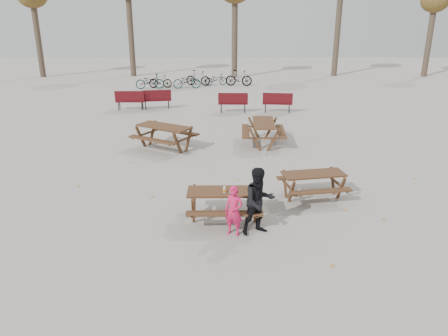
{
  "coord_description": "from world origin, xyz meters",
  "views": [
    {
      "loc": [
        -0.09,
        -9.77,
        4.89
      ],
      "look_at": [
        0.0,
        1.0,
        1.0
      ],
      "focal_mm": 35.0,
      "sensor_mm": 36.0,
      "label": 1
    }
  ],
  "objects_px": {
    "child": "(234,211)",
    "food_tray": "(233,191)",
    "picnic_table_far": "(263,133)",
    "adult": "(259,201)",
    "picnic_table_east": "(313,186)",
    "main_picnic_table": "(224,198)",
    "picnic_table_north": "(164,137)",
    "soda_bottle": "(225,190)"
  },
  "relations": [
    {
      "from": "adult",
      "to": "child",
      "type": "bearing_deg",
      "value": 163.81
    },
    {
      "from": "adult",
      "to": "picnic_table_far",
      "type": "xyz_separation_m",
      "value": [
        0.78,
        7.2,
        -0.36
      ]
    },
    {
      "from": "child",
      "to": "picnic_table_east",
      "type": "bearing_deg",
      "value": 64.7
    },
    {
      "from": "picnic_table_east",
      "to": "picnic_table_far",
      "type": "bearing_deg",
      "value": 89.59
    },
    {
      "from": "main_picnic_table",
      "to": "picnic_table_north",
      "type": "xyz_separation_m",
      "value": [
        -2.18,
        5.93,
        -0.14
      ]
    },
    {
      "from": "picnic_table_north",
      "to": "picnic_table_east",
      "type": "bearing_deg",
      "value": -13.55
    },
    {
      "from": "soda_bottle",
      "to": "picnic_table_north",
      "type": "bearing_deg",
      "value": 109.83
    },
    {
      "from": "food_tray",
      "to": "child",
      "type": "bearing_deg",
      "value": -90.33
    },
    {
      "from": "child",
      "to": "picnic_table_far",
      "type": "xyz_separation_m",
      "value": [
        1.36,
        7.26,
        -0.15
      ]
    },
    {
      "from": "food_tray",
      "to": "picnic_table_far",
      "type": "bearing_deg",
      "value": 78.4
    },
    {
      "from": "food_tray",
      "to": "soda_bottle",
      "type": "xyz_separation_m",
      "value": [
        -0.21,
        -0.05,
        0.05
      ]
    },
    {
      "from": "picnic_table_east",
      "to": "picnic_table_north",
      "type": "bearing_deg",
      "value": 125.05
    },
    {
      "from": "adult",
      "to": "picnic_table_east",
      "type": "relative_size",
      "value": 0.95
    },
    {
      "from": "soda_bottle",
      "to": "picnic_table_east",
      "type": "distance_m",
      "value": 2.88
    },
    {
      "from": "main_picnic_table",
      "to": "picnic_table_north",
      "type": "distance_m",
      "value": 6.32
    },
    {
      "from": "main_picnic_table",
      "to": "picnic_table_far",
      "type": "height_order",
      "value": "picnic_table_far"
    },
    {
      "from": "picnic_table_east",
      "to": "picnic_table_north",
      "type": "relative_size",
      "value": 0.82
    },
    {
      "from": "main_picnic_table",
      "to": "food_tray",
      "type": "relative_size",
      "value": 10.0
    },
    {
      "from": "food_tray",
      "to": "picnic_table_north",
      "type": "relative_size",
      "value": 0.09
    },
    {
      "from": "child",
      "to": "food_tray",
      "type": "bearing_deg",
      "value": 111.47
    },
    {
      "from": "main_picnic_table",
      "to": "picnic_table_east",
      "type": "distance_m",
      "value": 2.79
    },
    {
      "from": "food_tray",
      "to": "picnic_table_far",
      "type": "xyz_separation_m",
      "value": [
        1.35,
        6.58,
        -0.35
      ]
    },
    {
      "from": "picnic_table_far",
      "to": "main_picnic_table",
      "type": "bearing_deg",
      "value": 169.15
    },
    {
      "from": "food_tray",
      "to": "picnic_table_north",
      "type": "height_order",
      "value": "picnic_table_north"
    },
    {
      "from": "food_tray",
      "to": "picnic_table_north",
      "type": "xyz_separation_m",
      "value": [
        -2.39,
        6.01,
        -0.35
      ]
    },
    {
      "from": "main_picnic_table",
      "to": "adult",
      "type": "xyz_separation_m",
      "value": [
        0.79,
        -0.7,
        0.22
      ]
    },
    {
      "from": "child",
      "to": "adult",
      "type": "distance_m",
      "value": 0.61
    },
    {
      "from": "adult",
      "to": "picnic_table_east",
      "type": "bearing_deg",
      "value": 28.4
    },
    {
      "from": "food_tray",
      "to": "picnic_table_far",
      "type": "height_order",
      "value": "picnic_table_far"
    },
    {
      "from": "child",
      "to": "picnic_table_north",
      "type": "distance_m",
      "value": 7.11
    },
    {
      "from": "main_picnic_table",
      "to": "food_tray",
      "type": "bearing_deg",
      "value": -19.73
    },
    {
      "from": "picnic_table_far",
      "to": "food_tray",
      "type": "bearing_deg",
      "value": 171.07
    },
    {
      "from": "main_picnic_table",
      "to": "child",
      "type": "relative_size",
      "value": 1.51
    },
    {
      "from": "food_tray",
      "to": "picnic_table_east",
      "type": "bearing_deg",
      "value": 32.03
    },
    {
      "from": "soda_bottle",
      "to": "child",
      "type": "bearing_deg",
      "value": -71.91
    },
    {
      "from": "food_tray",
      "to": "picnic_table_east",
      "type": "xyz_separation_m",
      "value": [
        2.23,
        1.4,
        -0.43
      ]
    },
    {
      "from": "child",
      "to": "adult",
      "type": "height_order",
      "value": "adult"
    },
    {
      "from": "food_tray",
      "to": "adult",
      "type": "xyz_separation_m",
      "value": [
        0.57,
        -0.62,
        0.01
      ]
    },
    {
      "from": "soda_bottle",
      "to": "child",
      "type": "relative_size",
      "value": 0.14
    },
    {
      "from": "picnic_table_east",
      "to": "main_picnic_table",
      "type": "bearing_deg",
      "value": -161.68
    },
    {
      "from": "main_picnic_table",
      "to": "picnic_table_north",
      "type": "bearing_deg",
      "value": 110.18
    },
    {
      "from": "soda_bottle",
      "to": "picnic_table_east",
      "type": "bearing_deg",
      "value": 30.56
    }
  ]
}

